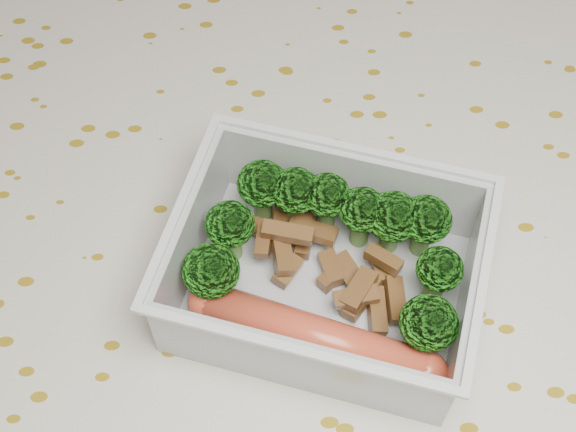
{
  "coord_description": "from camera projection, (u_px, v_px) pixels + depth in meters",
  "views": [
    {
      "loc": [
        -0.01,
        -0.26,
        1.17
      ],
      "look_at": [
        -0.01,
        -0.01,
        0.78
      ],
      "focal_mm": 50.0,
      "sensor_mm": 36.0,
      "label": 1
    }
  ],
  "objects": [
    {
      "name": "broccoli_florets",
      "position": [
        334.0,
        233.0,
        0.45
      ],
      "size": [
        0.15,
        0.12,
        0.04
      ],
      "color": "#608C3F",
      "rests_on": "lunch_container"
    },
    {
      "name": "tablecloth",
      "position": [
        298.0,
        258.0,
        0.52
      ],
      "size": [
        1.46,
        0.96,
        0.19
      ],
      "color": "beige",
      "rests_on": "dining_table"
    },
    {
      "name": "lunch_container",
      "position": [
        325.0,
        276.0,
        0.45
      ],
      "size": [
        0.2,
        0.17,
        0.06
      ],
      "color": "silver",
      "rests_on": "tablecloth"
    },
    {
      "name": "sausage",
      "position": [
        315.0,
        337.0,
        0.43
      ],
      "size": [
        0.14,
        0.07,
        0.02
      ],
      "color": "#C9482C",
      "rests_on": "lunch_container"
    },
    {
      "name": "dining_table",
      "position": [
        297.0,
        294.0,
        0.56
      ],
      "size": [
        1.4,
        0.9,
        0.75
      ],
      "color": "brown",
      "rests_on": "ground"
    },
    {
      "name": "meat_pile",
      "position": [
        325.0,
        260.0,
        0.46
      ],
      "size": [
        0.09,
        0.09,
        0.03
      ],
      "color": "brown",
      "rests_on": "lunch_container"
    }
  ]
}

